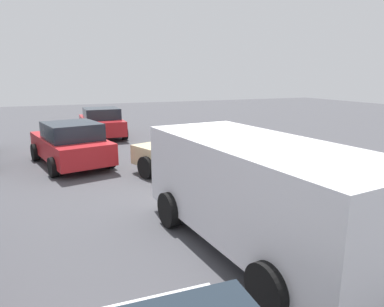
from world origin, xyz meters
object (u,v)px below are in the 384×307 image
(art_car_decorated, at_px, (201,159))
(parked_van_row_back_center, at_px, (258,188))
(parked_sedan_behind_left, at_px, (71,144))
(parked_sedan_row_back_far, at_px, (101,123))

(art_car_decorated, height_order, parked_van_row_back_center, parked_van_row_back_center)
(parked_van_row_back_center, distance_m, parked_sedan_behind_left, 7.92)
(parked_van_row_back_center, bearing_deg, parked_sedan_behind_left, 14.12)
(parked_van_row_back_center, relative_size, parked_sedan_row_back_far, 1.28)
(art_car_decorated, relative_size, parked_sedan_row_back_far, 1.23)
(art_car_decorated, height_order, parked_sedan_behind_left, art_car_decorated)
(parked_sedan_behind_left, xyz_separation_m, parked_sedan_row_back_far, (5.22, -1.82, -0.02))
(parked_sedan_behind_left, bearing_deg, art_car_decorated, -150.30)
(art_car_decorated, bearing_deg, parked_sedan_row_back_far, 169.66)
(art_car_decorated, xyz_separation_m, parked_sedan_behind_left, (3.64, 3.28, 0.05))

